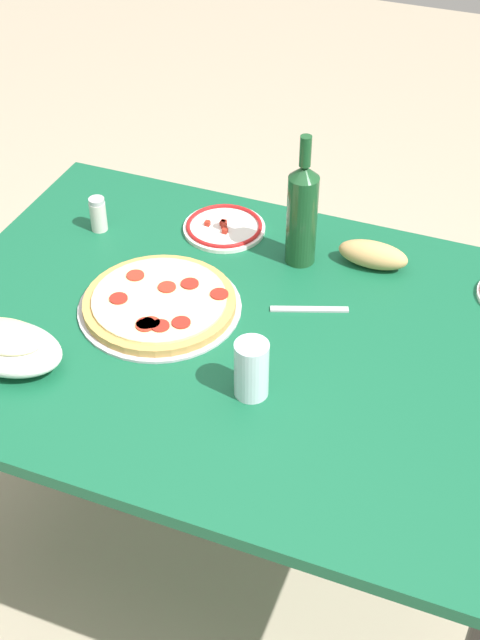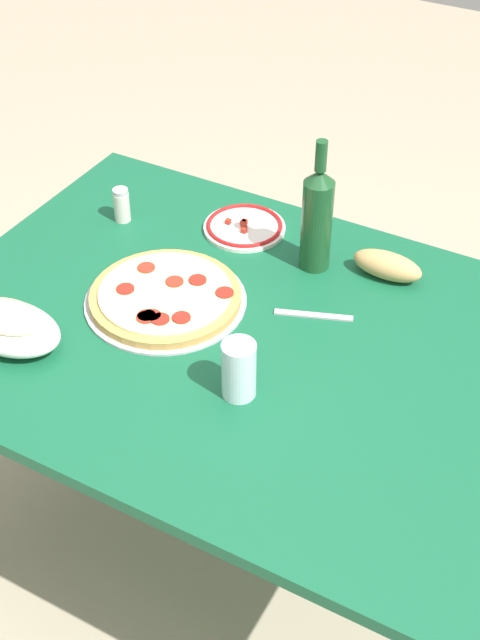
% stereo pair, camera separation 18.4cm
% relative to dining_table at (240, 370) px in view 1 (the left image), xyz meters
% --- Properties ---
extents(ground_plane, '(8.00, 8.00, 0.00)m').
position_rel_dining_table_xyz_m(ground_plane, '(0.00, 0.00, -0.64)').
color(ground_plane, tan).
rests_on(ground_plane, ground).
extents(dining_table, '(1.35, 0.99, 0.75)m').
position_rel_dining_table_xyz_m(dining_table, '(0.00, 0.00, 0.00)').
color(dining_table, '#145938').
rests_on(dining_table, ground).
extents(pepperoni_pizza, '(0.36, 0.36, 0.03)m').
position_rel_dining_table_xyz_m(pepperoni_pizza, '(0.19, -0.01, 0.13)').
color(pepperoni_pizza, '#B7B7BC').
rests_on(pepperoni_pizza, dining_table).
extents(baked_pasta_dish, '(0.24, 0.15, 0.08)m').
position_rel_dining_table_xyz_m(baked_pasta_dish, '(0.40, 0.26, 0.15)').
color(baked_pasta_dish, white).
rests_on(baked_pasta_dish, dining_table).
extents(wine_bottle, '(0.07, 0.07, 0.32)m').
position_rel_dining_table_xyz_m(wine_bottle, '(-0.04, -0.29, 0.24)').
color(wine_bottle, '#194723').
rests_on(wine_bottle, dining_table).
extents(water_glass, '(0.07, 0.07, 0.12)m').
position_rel_dining_table_xyz_m(water_glass, '(-0.09, 0.16, 0.18)').
color(water_glass, silver).
rests_on(water_glass, dining_table).
extents(side_plate_near, '(0.20, 0.20, 0.02)m').
position_rel_dining_table_xyz_m(side_plate_near, '(0.17, -0.34, 0.12)').
color(side_plate_near, white).
rests_on(side_plate_near, dining_table).
extents(bread_loaf, '(0.16, 0.07, 0.06)m').
position_rel_dining_table_xyz_m(bread_loaf, '(-0.20, -0.33, 0.14)').
color(bread_loaf, tan).
rests_on(bread_loaf, dining_table).
extents(spice_shaker, '(0.04, 0.04, 0.09)m').
position_rel_dining_table_xyz_m(spice_shaker, '(0.46, -0.23, 0.16)').
color(spice_shaker, silver).
rests_on(spice_shaker, dining_table).
extents(fork_right, '(0.16, 0.07, 0.00)m').
position_rel_dining_table_xyz_m(fork_right, '(-0.12, -0.12, 0.12)').
color(fork_right, '#B7B7BC').
rests_on(fork_right, dining_table).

